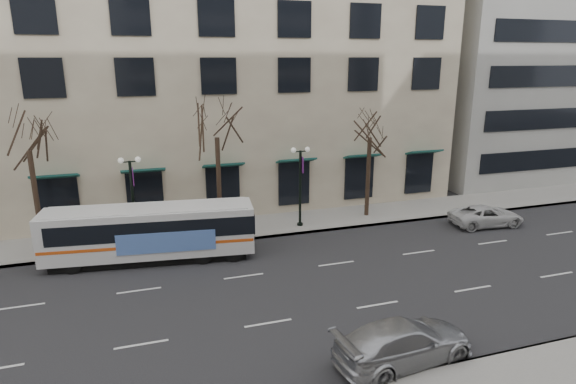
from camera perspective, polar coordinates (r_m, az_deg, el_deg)
name	(u,v)px	position (r m, az deg, el deg)	size (l,w,h in m)	color
ground	(255,297)	(22.40, -3.96, -12.36)	(160.00, 160.00, 0.00)	black
sidewalk_far	(296,222)	(31.59, 0.95, -3.61)	(80.00, 4.00, 0.15)	gray
building_hotel	(162,37)	(40.35, -14.72, 17.31)	(40.00, 20.00, 24.00)	tan
tree_far_left	(26,133)	(28.82, -28.58, 6.18)	(3.60, 3.60, 8.34)	black
tree_far_mid	(216,121)	(28.64, -8.49, 8.28)	(3.60, 3.60, 8.55)	black
tree_far_right	(371,123)	(31.86, 9.76, 8.08)	(3.60, 3.60, 8.06)	black
lamp_post_left	(133,197)	(28.48, -17.91, -0.52)	(1.22, 0.45, 5.21)	black
lamp_post_right	(300,183)	(30.03, 1.47, 1.08)	(1.22, 0.45, 5.21)	black
city_bus	(152,231)	(26.57, -15.87, -4.52)	(11.10, 3.68, 2.95)	silver
silver_car	(404,342)	(18.37, 13.58, -16.88)	(2.14, 5.27, 1.53)	#AAACB2
white_pickup	(486,216)	(33.62, 22.46, -2.60)	(2.17, 4.70, 1.31)	silver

